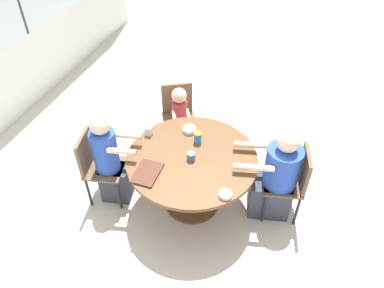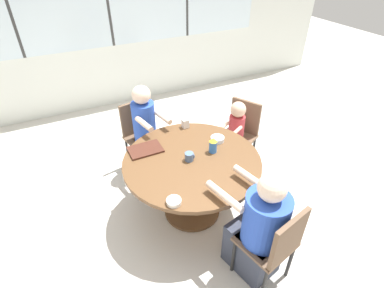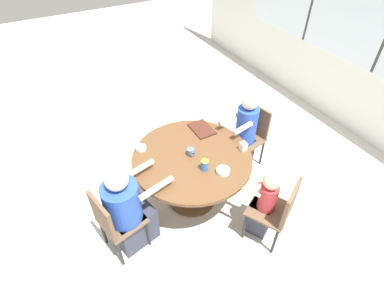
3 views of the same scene
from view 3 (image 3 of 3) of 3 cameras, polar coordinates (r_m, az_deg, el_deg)
ground_plane at (r=3.84m, az=0.00°, el=-10.12°), size 16.00×16.00×0.00m
dining_table at (r=3.41m, az=0.00°, el=-4.13°), size 1.34×1.34×0.72m
chair_for_woman_green_shirt at (r=4.03m, az=11.27°, el=2.34°), size 0.47×0.47×0.87m
chair_for_man_blue_shirt at (r=3.10m, az=-14.83°, el=-13.84°), size 0.48×0.48×0.87m
chair_for_toddler at (r=3.21m, az=16.22°, el=-11.69°), size 0.54×0.54×0.87m
person_woman_green_shirt at (r=3.92m, az=9.79°, el=1.61°), size 0.36×0.53×1.15m
person_man_blue_shirt at (r=3.16m, az=-12.06°, el=-12.53°), size 0.49×0.71×1.12m
person_toddler at (r=3.27m, az=13.50°, el=-11.28°), size 0.38×0.32×0.94m
food_tray_dark at (r=3.67m, az=1.88°, el=2.88°), size 0.33×0.23×0.02m
coffee_mug at (r=3.30m, az=-0.16°, el=-1.51°), size 0.09×0.08×0.08m
sippy_cup at (r=3.11m, az=2.44°, el=-3.75°), size 0.08×0.08×0.17m
milk_carton_small at (r=3.40m, az=9.75°, el=-0.48°), size 0.07×0.07×0.10m
bowl_white_shallow at (r=3.13m, az=5.94°, el=-5.15°), size 0.14×0.14×0.05m
bowl_cereal at (r=3.43m, az=-9.71°, el=-0.75°), size 0.12×0.12×0.04m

